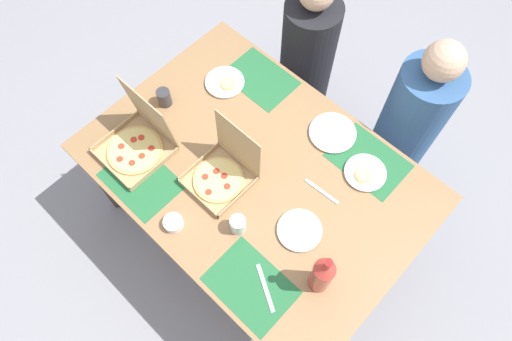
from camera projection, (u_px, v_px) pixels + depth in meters
The scene contains 20 objects.
ground_plane at pixel (256, 223), 2.82m from camera, with size 6.00×6.00×0.00m, color gray.
dining_table at pixel (256, 179), 2.24m from camera, with size 1.59×1.12×0.75m.
placemat_near_left at pixel (141, 180), 2.13m from camera, with size 0.36×0.26×0.00m, color #236638.
placemat_near_right at pixel (251, 286), 1.91m from camera, with size 0.36×0.26×0.00m, color #236638.
placemat_far_left at pixel (260, 79), 2.39m from camera, with size 0.36×0.26×0.00m, color #236638.
placemat_far_right at pixel (368, 161), 2.18m from camera, with size 0.36×0.26×0.00m, color #236638.
pizza_box_corner_left at pixel (223, 172), 2.10m from camera, with size 0.27×0.28×0.31m.
pizza_box_center at pixel (138, 142), 2.16m from camera, with size 0.31×0.31×0.34m.
plate_near_right at pixel (365, 173), 2.14m from camera, with size 0.20×0.20×0.03m.
plate_far_left at pixel (299, 230), 2.01m from camera, with size 0.20×0.20×0.02m.
plate_far_right at pixel (333, 133), 2.24m from camera, with size 0.23×0.23×0.02m.
plate_near_left at pixel (225, 83), 2.37m from camera, with size 0.21×0.21×0.03m.
soda_bottle at pixel (322, 275), 1.80m from camera, with size 0.09×0.09×0.32m.
cup_clear_left at pixel (164, 97), 2.28m from camera, with size 0.07×0.07×0.09m, color #333338.
cup_dark at pixel (238, 224), 1.98m from camera, with size 0.07×0.07×0.09m, color silver.
condiment_bowl at pixel (173, 223), 2.01m from camera, with size 0.09×0.09×0.04m, color white.
knife_by_near_right at pixel (265, 288), 1.90m from camera, with size 0.21×0.02×0.01m, color #B7B7BC.
fork_by_far_left at pixel (322, 191), 2.10m from camera, with size 0.19×0.02×0.01m, color #B7B7BC.
diner_left_seat at pixel (306, 63), 2.73m from camera, with size 0.32×0.32×1.15m.
diner_right_seat at pixel (405, 130), 2.49m from camera, with size 0.32×0.32×1.21m.
Camera 1 is at (0.66, -0.70, 2.68)m, focal length 31.67 mm.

